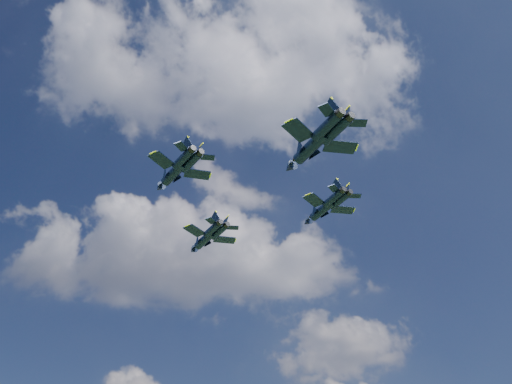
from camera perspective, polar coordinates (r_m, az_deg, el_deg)
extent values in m
cylinder|color=black|center=(114.48, -5.10, -4.73)|extent=(5.96, 7.91, 1.67)
cone|color=black|center=(118.71, -6.33, -5.82)|extent=(2.64, 2.88, 1.58)
ellipsoid|color=brown|center=(117.13, -5.79, -5.14)|extent=(2.21, 2.72, 0.76)
cube|color=black|center=(111.78, -6.17, -3.86)|extent=(4.42, 4.88, 0.17)
cube|color=black|center=(114.39, -3.18, -4.79)|extent=(4.66, 3.19, 0.17)
cube|color=black|center=(108.35, -4.54, -2.87)|extent=(2.30, 2.62, 0.13)
cube|color=black|center=(110.29, -2.34, -3.59)|extent=(2.34, 1.59, 0.13)
cube|color=black|center=(110.14, -4.06, -2.68)|extent=(2.05, 2.01, 2.80)
cube|color=black|center=(110.95, -3.14, -2.98)|extent=(1.59, 2.63, 2.80)
cylinder|color=black|center=(98.58, -8.18, 1.92)|extent=(6.42, 7.93, 1.71)
cone|color=black|center=(102.68, -9.64, 0.41)|extent=(2.76, 2.95, 1.62)
ellipsoid|color=brown|center=(101.20, -9.00, 1.29)|extent=(2.35, 2.75, 0.78)
cube|color=black|center=(96.07, -9.43, 3.17)|extent=(4.42, 5.02, 0.17)
cube|color=black|center=(98.44, -5.90, 1.79)|extent=(4.85, 3.46, 0.17)
cube|color=black|center=(92.77, -7.48, 4.55)|extent=(2.28, 2.68, 0.13)
cube|color=black|center=(94.55, -4.86, 3.48)|extent=(2.46, 1.73, 0.13)
cube|color=black|center=(94.63, -6.89, 4.62)|extent=(2.19, 1.96, 2.86)
cube|color=black|center=(95.37, -5.79, 4.17)|extent=(1.65, 2.65, 2.86)
cylinder|color=black|center=(111.58, 6.69, -1.76)|extent=(5.85, 8.17, 1.70)
cone|color=black|center=(115.28, 5.10, -3.05)|extent=(2.64, 2.93, 1.61)
ellipsoid|color=brown|center=(113.95, 5.76, -2.28)|extent=(2.19, 2.79, 0.78)
cube|color=black|center=(108.59, 5.81, -0.80)|extent=(4.58, 4.95, 0.17)
cube|color=black|center=(112.17, 8.66, -1.77)|extent=(4.68, 3.11, 0.17)
cube|color=black|center=(105.83, 7.78, 0.37)|extent=(2.38, 2.67, 0.13)
cube|color=black|center=(108.49, 9.86, -0.38)|extent=(2.34, 1.54, 0.13)
cube|color=black|center=(107.81, 8.09, 0.53)|extent=(2.02, 2.11, 2.85)
cube|color=black|center=(108.93, 8.97, 0.21)|extent=(1.61, 2.71, 2.85)
cylinder|color=black|center=(93.25, 5.56, 4.54)|extent=(7.01, 9.84, 2.05)
cone|color=black|center=(97.47, 3.37, 2.43)|extent=(3.18, 3.53, 1.93)
ellipsoid|color=brown|center=(96.01, 4.27, 3.61)|extent=(2.63, 3.37, 0.93)
cube|color=black|center=(89.99, 4.23, 6.18)|extent=(5.52, 5.96, 0.20)
cube|color=black|center=(93.88, 8.42, 4.49)|extent=(5.63, 3.73, 0.20)
cube|color=black|center=(86.93, 7.08, 8.16)|extent=(2.87, 3.22, 0.16)
cube|color=black|center=(89.85, 10.15, 6.81)|extent=(2.81, 1.84, 0.16)
cube|color=black|center=(89.33, 7.55, 8.18)|extent=(2.42, 2.55, 3.43)
cube|color=black|center=(90.54, 8.84, 7.61)|extent=(1.93, 3.26, 3.43)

